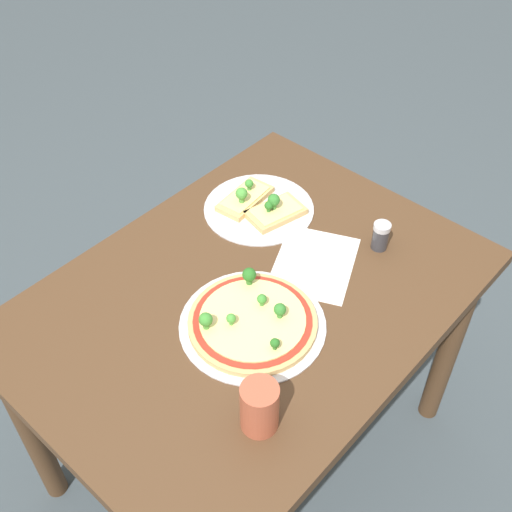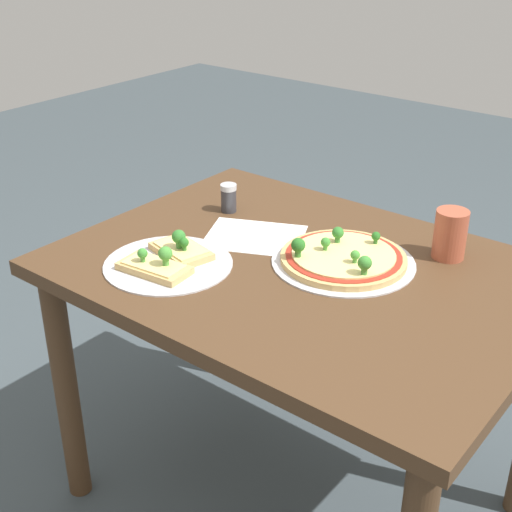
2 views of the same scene
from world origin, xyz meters
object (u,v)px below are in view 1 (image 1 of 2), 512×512
pizza_tray_slice (260,206)px  condiment_shaker (381,236)px  pizza_tray_whole (252,321)px  dining_table (250,322)px  drinking_cup (260,407)px

pizza_tray_slice → condiment_shaker: 0.33m
condiment_shaker → pizza_tray_whole: bearing=-9.6°
pizza_tray_slice → pizza_tray_whole: bearing=39.5°
dining_table → pizza_tray_slice: 0.32m
drinking_cup → pizza_tray_whole: bearing=-134.5°
dining_table → condiment_shaker: condiment_shaker is taller
pizza_tray_whole → condiment_shaker: 0.40m
condiment_shaker → pizza_tray_slice: bearing=-74.1°
pizza_tray_whole → condiment_shaker: bearing=170.4°
pizza_tray_whole → drinking_cup: size_ratio=2.84×
condiment_shaker → dining_table: bearing=-22.2°
pizza_tray_whole → condiment_shaker: condiment_shaker is taller
dining_table → drinking_cup: 0.38m
dining_table → condiment_shaker: 0.38m
dining_table → pizza_tray_slice: (-0.24, -0.18, 0.12)m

